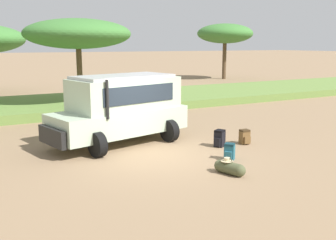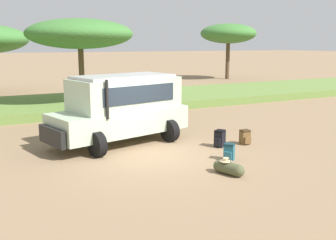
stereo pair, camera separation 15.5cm
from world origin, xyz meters
The scene contains 9 objects.
ground_plane centered at (0.00, 0.00, 0.00)m, with size 320.00×320.00×0.00m, color #8C7051.
grass_bank centered at (0.00, 10.94, 0.22)m, with size 120.00×7.00×0.44m.
safari_vehicle centered at (-0.32, 2.16, 1.29)m, with size 5.48×3.42×2.44m.
backpack_beside_front_wheel centered at (1.81, -1.35, 0.25)m, with size 0.43×0.42×0.51m.
backpack_cluster_center centered at (3.46, -0.05, 0.25)m, with size 0.34×0.38×0.52m.
backpack_near_rear_wheel centered at (2.45, 0.07, 0.29)m, with size 0.48×0.43×0.59m.
duffel_bag_low_black_case centered at (0.97, -2.47, 0.18)m, with size 0.53×0.94×0.45m.
acacia_tree_right_mid centered at (0.35, 9.76, 4.01)m, with size 5.56×4.97×4.81m.
acacia_tree_far_right centered at (18.66, 21.88, 4.51)m, with size 5.65×5.36×5.51m.
Camera 2 is at (-5.27, -10.82, 3.52)m, focal length 42.00 mm.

